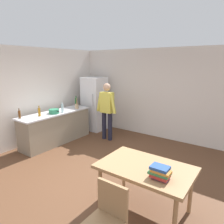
# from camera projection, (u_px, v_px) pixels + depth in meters

# --- Properties ---
(ground_plane) EXTENTS (14.00, 14.00, 0.00)m
(ground_plane) POSITION_uv_depth(u_px,v_px,m) (90.00, 174.00, 4.33)
(ground_plane) COLOR brown
(wall_back) EXTENTS (6.40, 0.12, 2.70)m
(wall_back) POSITION_uv_depth(u_px,v_px,m) (154.00, 93.00, 6.38)
(wall_back) COLOR silver
(wall_back) RESTS_ON ground_plane
(wall_left) EXTENTS (0.12, 5.60, 2.70)m
(wall_left) POSITION_uv_depth(u_px,v_px,m) (22.00, 97.00, 5.65)
(wall_left) COLOR silver
(wall_left) RESTS_ON ground_plane
(kitchen_counter) EXTENTS (0.64, 2.20, 0.90)m
(kitchen_counter) POSITION_uv_depth(u_px,v_px,m) (56.00, 127.00, 5.99)
(kitchen_counter) COLOR gray
(kitchen_counter) RESTS_ON ground_plane
(refrigerator) EXTENTS (0.70, 0.67, 1.80)m
(refrigerator) POSITION_uv_depth(u_px,v_px,m) (94.00, 104.00, 7.09)
(refrigerator) COLOR white
(refrigerator) RESTS_ON ground_plane
(person) EXTENTS (0.70, 0.22, 1.70)m
(person) POSITION_uv_depth(u_px,v_px,m) (107.00, 108.00, 6.10)
(person) COLOR #1E1E2D
(person) RESTS_ON ground_plane
(dining_table) EXTENTS (1.40, 0.90, 0.75)m
(dining_table) POSITION_uv_depth(u_px,v_px,m) (145.00, 171.00, 3.14)
(dining_table) COLOR #9E754C
(dining_table) RESTS_ON ground_plane
(chair) EXTENTS (0.42, 0.42, 0.91)m
(chair) POSITION_uv_depth(u_px,v_px,m) (107.00, 216.00, 2.41)
(chair) COLOR #9E754C
(chair) RESTS_ON ground_plane
(cooking_pot) EXTENTS (0.40, 0.28, 0.12)m
(cooking_pot) POSITION_uv_depth(u_px,v_px,m) (54.00, 111.00, 5.74)
(cooking_pot) COLOR #2D845B
(cooking_pot) RESTS_ON kitchen_counter
(utensil_jar) EXTENTS (0.11, 0.11, 0.32)m
(utensil_jar) POSITION_uv_depth(u_px,v_px,m) (77.00, 106.00, 6.33)
(utensil_jar) COLOR tan
(utensil_jar) RESTS_ON kitchen_counter
(bottle_water_clear) EXTENTS (0.07, 0.07, 0.30)m
(bottle_water_clear) POSITION_uv_depth(u_px,v_px,m) (62.00, 108.00, 5.85)
(bottle_water_clear) COLOR silver
(bottle_water_clear) RESTS_ON kitchen_counter
(bottle_wine_green) EXTENTS (0.08, 0.08, 0.34)m
(bottle_wine_green) POSITION_uv_depth(u_px,v_px,m) (76.00, 102.00, 6.67)
(bottle_wine_green) COLOR #1E5123
(bottle_wine_green) RESTS_ON kitchen_counter
(bottle_oil_amber) EXTENTS (0.06, 0.06, 0.28)m
(bottle_oil_amber) POSITION_uv_depth(u_px,v_px,m) (39.00, 112.00, 5.42)
(bottle_oil_amber) COLOR #996619
(bottle_oil_amber) RESTS_ON kitchen_counter
(bottle_beer_brown) EXTENTS (0.06, 0.06, 0.26)m
(bottle_beer_brown) POSITION_uv_depth(u_px,v_px,m) (19.00, 114.00, 5.21)
(bottle_beer_brown) COLOR #5B3314
(bottle_beer_brown) RESTS_ON kitchen_counter
(book_stack) EXTENTS (0.29, 0.21, 0.17)m
(book_stack) POSITION_uv_depth(u_px,v_px,m) (160.00, 173.00, 2.78)
(book_stack) COLOR #753D7F
(book_stack) RESTS_ON dining_table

